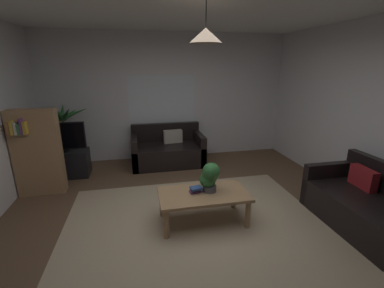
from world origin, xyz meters
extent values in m
cube|color=brown|center=(0.00, 0.00, -0.01)|extent=(5.28, 5.73, 0.02)
cube|color=tan|center=(0.00, -0.20, 0.00)|extent=(3.44, 3.15, 0.01)
cube|color=silver|center=(0.00, 2.90, 1.36)|extent=(5.40, 0.06, 2.71)
cube|color=white|center=(-0.13, 2.86, 1.25)|extent=(1.45, 0.01, 1.17)
cube|color=black|center=(-0.09, 2.34, 0.21)|extent=(1.49, 0.84, 0.42)
cube|color=black|center=(-0.09, 2.71, 0.62)|extent=(1.49, 0.12, 0.40)
cube|color=black|center=(-0.78, 2.34, 0.32)|extent=(0.12, 0.84, 0.64)
cube|color=black|center=(0.59, 2.34, 0.32)|extent=(0.12, 0.84, 0.64)
cube|color=#B7AD9E|center=(0.05, 2.53, 0.56)|extent=(0.41, 0.16, 0.28)
cube|color=black|center=(2.12, -0.44, 0.21)|extent=(0.84, 1.46, 0.42)
cube|color=black|center=(2.12, 0.23, 0.32)|extent=(0.84, 0.12, 0.64)
cube|color=maroon|center=(2.30, -0.17, 0.56)|extent=(0.14, 0.41, 0.28)
cube|color=#A87F56|center=(0.11, 0.11, 0.41)|extent=(1.18, 0.63, 0.04)
cylinder|color=#A87F56|center=(-0.41, -0.15, 0.19)|extent=(0.07, 0.07, 0.39)
cylinder|color=#A87F56|center=(0.64, -0.15, 0.19)|extent=(0.07, 0.07, 0.39)
cylinder|color=#A87F56|center=(-0.41, 0.36, 0.19)|extent=(0.07, 0.07, 0.39)
cylinder|color=#A87F56|center=(0.64, 0.36, 0.19)|extent=(0.07, 0.07, 0.39)
cube|color=#72387F|center=(0.01, 0.15, 0.44)|extent=(0.15, 0.10, 0.03)
cube|color=black|center=(0.02, 0.14, 0.47)|extent=(0.14, 0.12, 0.03)
cube|color=#2D4C8C|center=(0.02, 0.13, 0.49)|extent=(0.17, 0.13, 0.03)
cube|color=black|center=(0.20, 0.19, 0.44)|extent=(0.08, 0.17, 0.02)
cylinder|color=#4C4C51|center=(0.21, 0.14, 0.47)|extent=(0.18, 0.18, 0.08)
sphere|color=#2D6B33|center=(0.18, 0.16, 0.58)|extent=(0.21, 0.21, 0.21)
sphere|color=#2D6B33|center=(0.21, 0.16, 0.65)|extent=(0.22, 0.22, 0.22)
sphere|color=#2D6B33|center=(0.22, 0.12, 0.72)|extent=(0.23, 0.23, 0.23)
cube|color=black|center=(-2.09, 2.12, 0.25)|extent=(0.90, 0.44, 0.50)
cube|color=black|center=(-2.09, 2.10, 0.80)|extent=(0.89, 0.05, 0.50)
cube|color=black|center=(-2.09, 2.07, 0.80)|extent=(0.85, 0.00, 0.46)
cube|color=black|center=(-2.09, 2.10, 0.52)|extent=(0.24, 0.16, 0.04)
cylinder|color=brown|center=(-2.12, 2.57, 0.15)|extent=(0.32, 0.32, 0.30)
cylinder|color=brown|center=(-2.12, 2.57, 0.67)|extent=(0.05, 0.05, 0.75)
cone|color=#2D6B33|center=(-1.87, 2.58, 1.14)|extent=(0.53, 0.13, 0.27)
cone|color=#2D6B33|center=(-1.99, 2.69, 1.10)|extent=(0.31, 0.35, 0.27)
cone|color=#2D6B33|center=(-2.14, 2.73, 1.17)|extent=(0.14, 0.39, 0.33)
cone|color=#2D6B33|center=(-2.31, 2.71, 1.12)|extent=(0.42, 0.41, 0.30)
cone|color=#2D6B33|center=(-2.31, 2.50, 1.12)|extent=(0.43, 0.25, 0.25)
cone|color=#2D6B33|center=(-2.14, 2.34, 1.20)|extent=(0.14, 0.51, 0.39)
cone|color=#2D6B33|center=(-2.00, 2.43, 1.15)|extent=(0.31, 0.37, 0.34)
cube|color=#A87F56|center=(-2.27, 1.47, 0.70)|extent=(0.70, 0.22, 1.40)
cube|color=#99663F|center=(-2.55, 1.35, 1.14)|extent=(0.05, 0.16, 0.19)
cube|color=gold|center=(-2.50, 1.35, 1.15)|extent=(0.05, 0.16, 0.21)
cube|color=beige|center=(-2.45, 1.35, 1.14)|extent=(0.04, 0.16, 0.19)
cube|color=#387247|center=(-2.41, 1.35, 1.13)|extent=(0.04, 0.16, 0.16)
cube|color=#72387F|center=(-2.37, 1.35, 1.17)|extent=(0.03, 0.16, 0.24)
cube|color=gold|center=(-2.33, 1.35, 1.14)|extent=(0.04, 0.16, 0.19)
cylinder|color=black|center=(0.11, 0.11, 2.57)|extent=(0.01, 0.01, 0.28)
cone|color=tan|center=(0.11, 0.11, 2.35)|extent=(0.37, 0.37, 0.16)
camera|label=1|loc=(-0.68, -2.91, 2.04)|focal=24.54mm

